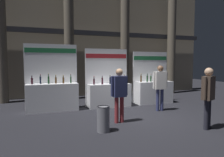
% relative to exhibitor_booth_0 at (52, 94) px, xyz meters
% --- Properties ---
extents(ground_plane, '(27.40, 27.40, 0.00)m').
position_rel_exhibitor_booth_0_xyz_m(ground_plane, '(2.50, -1.83, -0.64)').
color(ground_plane, black).
extents(hall_colonnade, '(13.70, 1.25, 6.25)m').
position_rel_exhibitor_booth_0_xyz_m(hall_colonnade, '(2.50, 3.08, 2.43)').
color(hall_colonnade, gray).
rests_on(hall_colonnade, ground_plane).
extents(exhibitor_booth_0, '(1.97, 0.66, 2.55)m').
position_rel_exhibitor_booth_0_xyz_m(exhibitor_booth_0, '(0.00, 0.00, 0.00)').
color(exhibitor_booth_0, white).
rests_on(exhibitor_booth_0, ground_plane).
extents(exhibitor_booth_1, '(1.85, 0.66, 2.41)m').
position_rel_exhibitor_booth_0_xyz_m(exhibitor_booth_1, '(2.26, -0.02, -0.04)').
color(exhibitor_booth_1, white).
rests_on(exhibitor_booth_1, ground_plane).
extents(exhibitor_booth_2, '(1.76, 0.66, 2.33)m').
position_rel_exhibitor_booth_0_xyz_m(exhibitor_booth_2, '(4.40, 0.02, -0.04)').
color(exhibitor_booth_2, white).
rests_on(exhibitor_booth_2, ground_plane).
extents(trash_bin, '(0.34, 0.34, 0.69)m').
position_rel_exhibitor_booth_0_xyz_m(trash_bin, '(1.11, -2.94, -0.29)').
color(trash_bin, slate).
rests_on(trash_bin, ground_plane).
extents(visitor_1, '(0.58, 0.29, 1.73)m').
position_rel_exhibitor_booth_0_xyz_m(visitor_1, '(3.84, -1.40, 0.41)').
color(visitor_1, navy).
rests_on(visitor_1, ground_plane).
extents(visitor_2, '(0.52, 0.38, 1.69)m').
position_rel_exhibitor_booth_0_xyz_m(visitor_2, '(3.86, -3.71, 0.37)').
color(visitor_2, '#23232D').
rests_on(visitor_2, ground_plane).
extents(visitor_3, '(0.55, 0.28, 1.65)m').
position_rel_exhibitor_booth_0_xyz_m(visitor_3, '(1.81, -2.32, 0.35)').
color(visitor_3, maroon).
rests_on(visitor_3, ground_plane).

